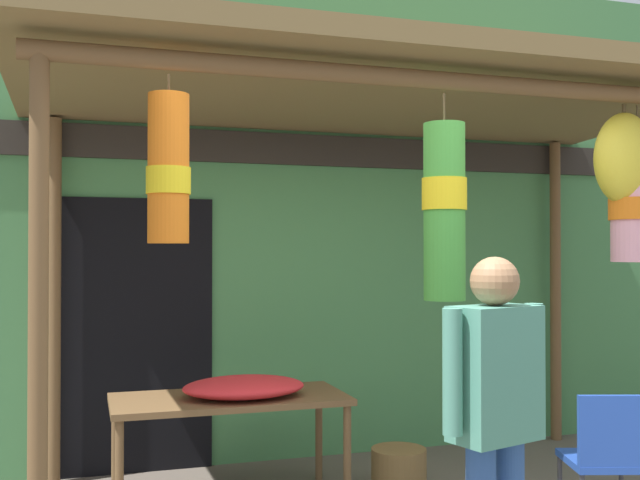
{
  "coord_description": "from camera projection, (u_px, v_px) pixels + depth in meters",
  "views": [
    {
      "loc": [
        -1.51,
        -3.37,
        1.61
      ],
      "look_at": [
        -0.09,
        1.17,
        1.68
      ],
      "focal_mm": 41.99,
      "sensor_mm": 36.0,
      "label": 1
    }
  ],
  "objects": [
    {
      "name": "shop_facade",
      "position": [
        284.0,
        210.0,
        5.94
      ],
      "size": [
        10.3,
        0.29,
        3.88
      ],
      "color": "#47844C",
      "rests_on": "ground_plane"
    },
    {
      "name": "display_table",
      "position": [
        229.0,
        406.0,
        4.79
      ],
      "size": [
        1.49,
        0.7,
        0.68
      ],
      "color": "brown",
      "rests_on": "ground_plane"
    },
    {
      "name": "wicker_basket_by_table",
      "position": [
        399.0,
        470.0,
        5.0
      ],
      "size": [
        0.37,
        0.37,
        0.29
      ],
      "primitive_type": "cylinder",
      "color": "brown",
      "rests_on": "ground_plane"
    },
    {
      "name": "flower_heap_on_table",
      "position": [
        247.0,
        387.0,
        4.74
      ],
      "size": [
        0.78,
        0.54,
        0.13
      ],
      "color": "red",
      "rests_on": "display_table"
    },
    {
      "name": "vendor_in_orange",
      "position": [
        495.0,
        406.0,
        3.27
      ],
      "size": [
        0.57,
        0.32,
        1.59
      ],
      "color": "#2D5193",
      "rests_on": "ground_plane"
    },
    {
      "name": "folding_chair",
      "position": [
        608.0,
        453.0,
        4.1
      ],
      "size": [
        0.5,
        0.5,
        0.84
      ],
      "color": "#2347A8",
      "rests_on": "ground_plane"
    },
    {
      "name": "market_stall_canopy",
      "position": [
        401.0,
        117.0,
        4.84
      ],
      "size": [
        4.56,
        2.35,
        2.77
      ],
      "color": "brown",
      "rests_on": "ground_plane"
    }
  ]
}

